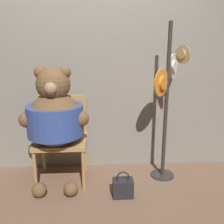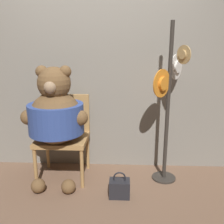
% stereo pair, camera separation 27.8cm
% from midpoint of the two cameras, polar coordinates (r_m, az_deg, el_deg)
% --- Properties ---
extents(ground_plane, '(14.00, 14.00, 0.00)m').
position_cam_midpoint_polar(ground_plane, '(2.98, -0.83, -16.34)').
color(ground_plane, brown).
extents(wall_back, '(8.00, 0.10, 2.41)m').
position_cam_midpoint_polar(wall_back, '(3.14, -0.30, 8.67)').
color(wall_back, gray).
rests_on(wall_back, ground_plane).
extents(chair, '(0.58, 0.52, 0.98)m').
position_cam_midpoint_polar(chair, '(3.03, -8.41, -4.54)').
color(chair, '#B2844C').
rests_on(chair, ground_plane).
extents(teddy_bear, '(0.74, 0.65, 1.35)m').
position_cam_midpoint_polar(teddy_bear, '(2.80, -9.99, -0.71)').
color(teddy_bear, brown).
rests_on(teddy_bear, ground_plane).
extents(hat_display_rack, '(0.38, 0.49, 1.80)m').
position_cam_midpoint_polar(hat_display_rack, '(2.85, 15.55, 2.45)').
color(hat_display_rack, '#332D28').
rests_on(hat_display_rack, ground_plane).
extents(handbag_on_ground, '(0.22, 0.15, 0.28)m').
position_cam_midpoint_polar(handbag_on_ground, '(2.74, 4.76, -16.98)').
color(handbag_on_ground, '#232328').
rests_on(handbag_on_ground, ground_plane).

